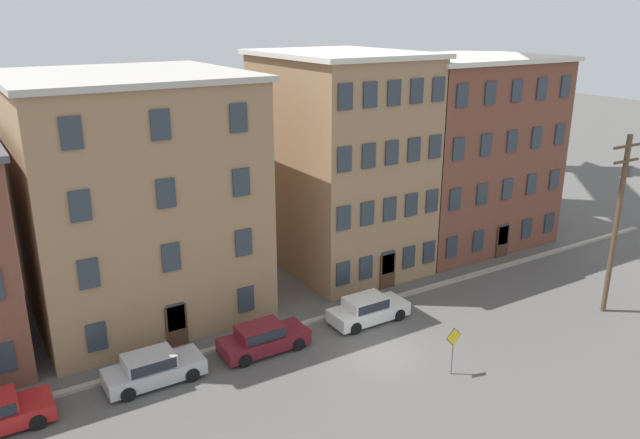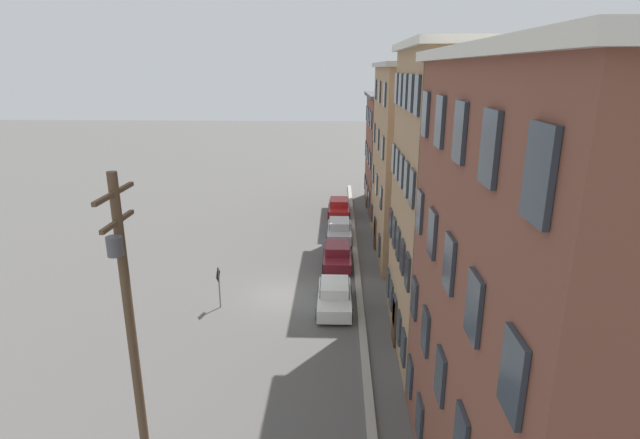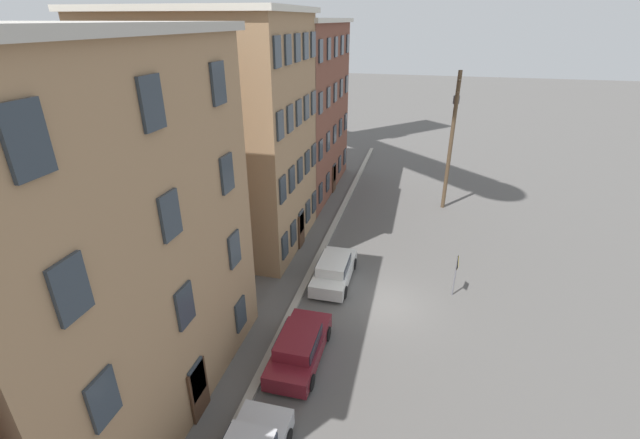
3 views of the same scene
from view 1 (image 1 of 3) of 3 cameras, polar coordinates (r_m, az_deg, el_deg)
The scene contains 10 objects.
ground_plane at distance 31.55m, azimuth 5.68°, elevation -11.99°, with size 200.00×200.00×0.00m, color #565451.
kerb_strip at distance 34.73m, azimuth 1.15°, elevation -8.75°, with size 56.00×0.36×0.16m, color #9E998E.
apartment_midblock at distance 35.59m, azimuth -16.73°, elevation 2.29°, with size 11.95×12.15×13.03m.
apartment_far at distance 40.32m, azimuth 1.81°, elevation 5.38°, with size 8.59×11.11×13.71m.
apartment_annex at distance 45.90m, azimuth 12.71°, elevation 6.18°, with size 12.24×9.60×13.16m.
car_silver at distance 29.75m, azimuth -15.06°, elevation -12.94°, with size 4.40×1.92×1.43m.
car_maroon at distance 31.29m, azimuth -5.26°, elevation -10.68°, with size 4.40×1.92×1.43m.
car_white at distance 34.06m, azimuth 4.37°, elevation -8.11°, with size 4.40×1.92×1.43m.
caution_sign at distance 29.56m, azimuth 12.08°, elevation -11.04°, with size 0.91×0.08×2.39m.
utility_pole at distance 36.93m, azimuth 25.60°, elevation 0.31°, with size 2.40×0.44×10.00m.
Camera 1 is at (-16.86, -21.45, 15.84)m, focal length 35.00 mm.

